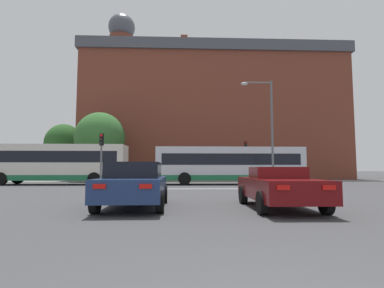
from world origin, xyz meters
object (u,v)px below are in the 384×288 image
object	(u,v)px
traffic_light_near_left	(101,151)
traffic_light_far_right	(246,154)
bus_crossing_trailing	(55,163)
car_saloon_left	(135,184)
pedestrian_waiting	(145,171)
car_roadster_right	(278,187)
street_lamp_junction	(267,121)
bus_crossing_lead	(229,165)

from	to	relation	value
traffic_light_near_left	traffic_light_far_right	distance (m)	16.31
bus_crossing_trailing	traffic_light_near_left	world-z (taller)	traffic_light_near_left
car_saloon_left	bus_crossing_trailing	bearing A→B (deg)	119.61
traffic_light_near_left	traffic_light_far_right	xyz separation A→B (m)	(12.16, 10.87, 0.36)
traffic_light_near_left	pedestrian_waiting	world-z (taller)	traffic_light_near_left
car_roadster_right	car_saloon_left	bearing A→B (deg)	175.88
car_roadster_right	pedestrian_waiting	size ratio (longest dim) A/B	2.55
traffic_light_near_left	street_lamp_junction	world-z (taller)	street_lamp_junction
traffic_light_near_left	pedestrian_waiting	xyz separation A→B (m)	(1.55, 11.71, -1.44)
traffic_light_near_left	car_saloon_left	bearing A→B (deg)	-69.92
pedestrian_waiting	bus_crossing_trailing	bearing A→B (deg)	-114.32
car_saloon_left	car_roadster_right	world-z (taller)	car_saloon_left
car_saloon_left	street_lamp_junction	world-z (taller)	street_lamp_junction
bus_crossing_lead	traffic_light_far_right	world-z (taller)	traffic_light_far_right
bus_crossing_lead	pedestrian_waiting	bearing A→B (deg)	47.46
car_roadster_right	pedestrian_waiting	distance (m)	23.45
bus_crossing_lead	traffic_light_far_right	bearing A→B (deg)	-24.00
car_saloon_left	traffic_light_far_right	size ratio (longest dim) A/B	1.03
car_saloon_left	car_roadster_right	size ratio (longest dim) A/B	0.98
car_saloon_left	traffic_light_near_left	distance (m)	11.11
car_saloon_left	street_lamp_junction	xyz separation A→B (m)	(7.76, 11.38, 3.94)
car_roadster_right	street_lamp_junction	world-z (taller)	street_lamp_junction
traffic_light_near_left	traffic_light_far_right	bearing A→B (deg)	41.79
pedestrian_waiting	car_roadster_right	bearing A→B (deg)	-53.96
car_roadster_right	bus_crossing_trailing	distance (m)	20.51
traffic_light_near_left	bus_crossing_lead	bearing A→B (deg)	25.98
bus_crossing_lead	traffic_light_far_right	size ratio (longest dim) A/B	2.87
car_roadster_right	bus_crossing_trailing	size ratio (longest dim) A/B	0.38
bus_crossing_lead	traffic_light_far_right	xyz separation A→B (m)	(2.81, 6.31, 1.19)
car_saloon_left	traffic_light_far_right	bearing A→B (deg)	67.97
bus_crossing_trailing	pedestrian_waiting	xyz separation A→B (m)	(6.53, 6.88, -0.72)
street_lamp_junction	car_roadster_right	bearing A→B (deg)	-105.12
bus_crossing_lead	traffic_light_near_left	size ratio (longest dim) A/B	3.33
car_saloon_left	car_roadster_right	xyz separation A→B (m)	(4.58, -0.42, -0.08)
car_saloon_left	bus_crossing_trailing	size ratio (longest dim) A/B	0.38
car_saloon_left	traffic_light_near_left	xyz separation A→B (m)	(-3.77, 10.31, 1.71)
car_roadster_right	pedestrian_waiting	world-z (taller)	pedestrian_waiting
traffic_light_far_right	pedestrian_waiting	bearing A→B (deg)	175.46
car_saloon_left	car_roadster_right	distance (m)	4.60
bus_crossing_trailing	traffic_light_far_right	xyz separation A→B (m)	(17.14, 6.04, 1.09)
car_saloon_left	bus_crossing_lead	size ratio (longest dim) A/B	0.36
bus_crossing_trailing	traffic_light_near_left	xyz separation A→B (m)	(4.98, -4.83, 0.73)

